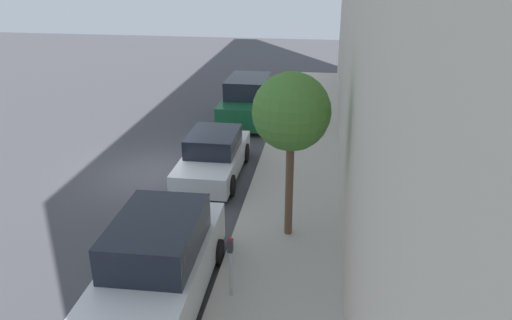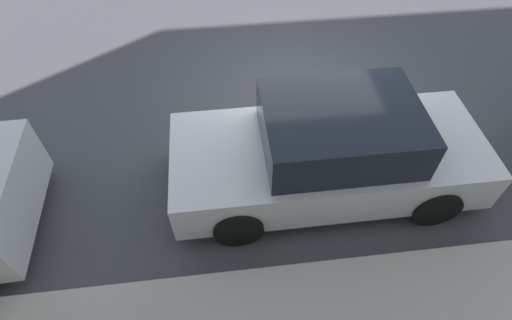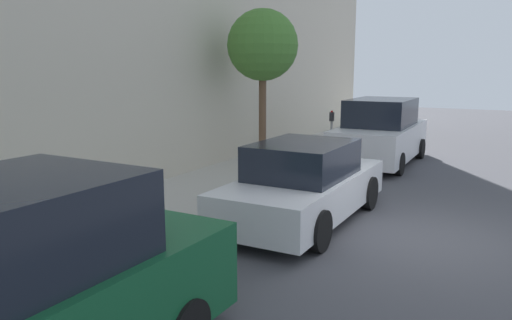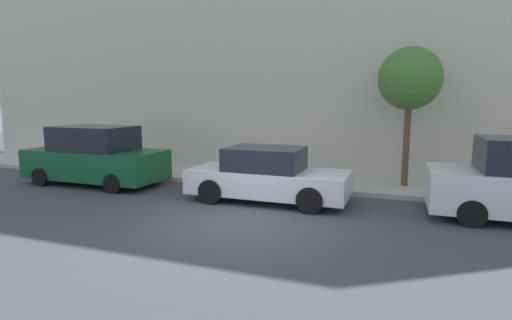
{
  "view_description": "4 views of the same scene",
  "coord_description": "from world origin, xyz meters",
  "views": [
    {
      "loc": [
        5.77,
        -15.15,
        7.04
      ],
      "look_at": [
        3.68,
        -0.74,
        1.0
      ],
      "focal_mm": 35.0,
      "sensor_mm": 36.0,
      "label": 1
    },
    {
      "loc": [
        5.77,
        -1.44,
        5.05
      ],
      "look_at": [
        2.37,
        -1.04,
        1.0
      ],
      "focal_mm": 28.0,
      "sensor_mm": 36.0,
      "label": 2
    },
    {
      "loc": [
        -1.52,
        8.6,
        2.9
      ],
      "look_at": [
        3.42,
        -0.42,
        1.0
      ],
      "focal_mm": 35.0,
      "sensor_mm": 36.0,
      "label": 3
    },
    {
      "loc": [
        -8.41,
        -3.5,
        2.86
      ],
      "look_at": [
        3.12,
        0.79,
        1.0
      ],
      "focal_mm": 28.0,
      "sensor_mm": 36.0,
      "label": 4
    }
  ],
  "objects": [
    {
      "name": "parking_meter_near",
      "position": [
        3.95,
        -6.37,
        1.02
      ],
      "size": [
        0.11,
        0.15,
        1.42
      ],
      "color": "#ADADB2",
      "rests_on": "sidewalk"
    },
    {
      "name": "ground_plane",
      "position": [
        0.0,
        0.0,
        0.0
      ],
      "size": [
        60.0,
        60.0,
        0.0
      ],
      "primitive_type": "plane",
      "color": "#424247"
    },
    {
      "name": "parked_suv_nearest",
      "position": [
        2.42,
        -6.52,
        0.93
      ],
      "size": [
        2.08,
        4.84,
        1.98
      ],
      "color": "silver",
      "rests_on": "ground_plane"
    },
    {
      "name": "fire_hydrant",
      "position": [
        3.85,
        9.24,
        0.49
      ],
      "size": [
        0.2,
        0.2,
        0.69
      ],
      "color": "gold",
      "rests_on": "sidewalk"
    },
    {
      "name": "sidewalk",
      "position": [
        4.93,
        0.0,
        0.07
      ],
      "size": [
        2.87,
        32.0,
        0.15
      ],
      "color": "#B2ADA3",
      "rests_on": "ground_plane"
    },
    {
      "name": "street_tree",
      "position": [
        4.96,
        -3.59,
        3.48
      ],
      "size": [
        1.93,
        1.93,
        4.33
      ],
      "color": "brown",
      "rests_on": "sidewalk"
    },
    {
      "name": "parking_meter_far",
      "position": [
        3.95,
        7.23,
        1.07
      ],
      "size": [
        0.11,
        0.15,
        1.5
      ],
      "color": "#ADADB2",
      "rests_on": "sidewalk"
    },
    {
      "name": "parked_suv_third",
      "position": [
        2.29,
        6.33,
        0.93
      ],
      "size": [
        2.08,
        4.82,
        1.98
      ],
      "color": "#14512D",
      "rests_on": "ground_plane"
    },
    {
      "name": "parked_sedan_second",
      "position": [
        2.11,
        0.07,
        0.72
      ],
      "size": [
        1.92,
        4.5,
        1.54
      ],
      "color": "silver",
      "rests_on": "ground_plane"
    }
  ]
}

